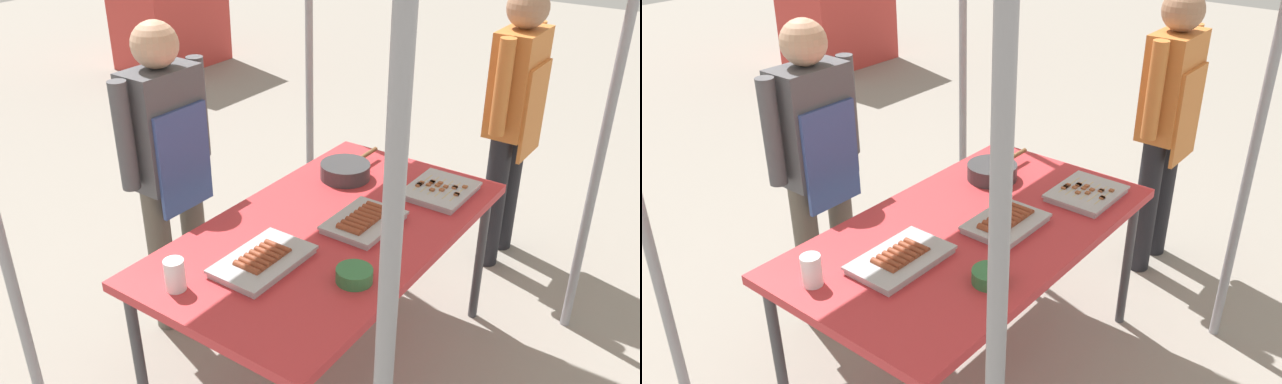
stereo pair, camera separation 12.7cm
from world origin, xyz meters
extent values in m
plane|color=gray|center=(0.00, 0.00, 0.00)|extent=(18.00, 18.00, 0.00)
cube|color=#C63338|center=(0.00, 0.00, 0.73)|extent=(1.60, 0.90, 0.04)
cylinder|color=#3F3F44|center=(0.74, -0.39, 0.35)|extent=(0.04, 0.04, 0.71)
cylinder|color=#3F3F44|center=(-0.74, 0.39, 0.35)|extent=(0.04, 0.04, 0.71)
cylinder|color=#3F3F44|center=(0.74, 0.39, 0.35)|extent=(0.04, 0.04, 0.71)
cylinder|color=gray|center=(-0.95, -0.80, 1.09)|extent=(0.04, 0.04, 2.18)
cylinder|color=gray|center=(0.95, -0.80, 1.09)|extent=(0.04, 0.04, 2.18)
cylinder|color=gray|center=(0.95, 0.80, 1.09)|extent=(0.04, 0.04, 2.18)
cube|color=#ADADB2|center=(-0.37, 0.05, 0.76)|extent=(0.37, 0.23, 0.02)
cube|color=#ADADB2|center=(-0.37, 0.05, 0.78)|extent=(0.38, 0.24, 0.01)
cylinder|color=brown|center=(-0.46, 0.05, 0.78)|extent=(0.03, 0.12, 0.03)
cylinder|color=brown|center=(-0.43, 0.05, 0.78)|extent=(0.03, 0.12, 0.03)
cylinder|color=brown|center=(-0.40, 0.05, 0.78)|extent=(0.03, 0.12, 0.03)
cylinder|color=brown|center=(-0.37, 0.05, 0.78)|extent=(0.03, 0.12, 0.03)
cylinder|color=brown|center=(-0.34, 0.05, 0.78)|extent=(0.03, 0.12, 0.03)
cylinder|color=brown|center=(-0.31, 0.05, 0.78)|extent=(0.03, 0.12, 0.03)
cylinder|color=brown|center=(-0.28, 0.05, 0.78)|extent=(0.03, 0.12, 0.03)
cube|color=#ADADB2|center=(0.54, -0.24, 0.76)|extent=(0.31, 0.26, 0.02)
cube|color=#ADADB2|center=(0.54, -0.24, 0.78)|extent=(0.33, 0.27, 0.01)
cylinder|color=tan|center=(0.54, -0.33, 0.78)|extent=(0.19, 0.01, 0.01)
cube|color=#9E512D|center=(0.60, -0.33, 0.78)|extent=(0.02, 0.02, 0.02)
cube|color=#9E512D|center=(0.51, -0.33, 0.78)|extent=(0.02, 0.02, 0.02)
cube|color=#9E512D|center=(0.52, -0.33, 0.78)|extent=(0.02, 0.02, 0.02)
cylinder|color=tan|center=(0.54, -0.29, 0.78)|extent=(0.19, 0.01, 0.01)
cube|color=#9E512D|center=(0.58, -0.29, 0.78)|extent=(0.02, 0.02, 0.02)
cube|color=#9E512D|center=(0.57, -0.29, 0.78)|extent=(0.02, 0.02, 0.02)
cylinder|color=tan|center=(0.54, -0.26, 0.78)|extent=(0.19, 0.01, 0.01)
cube|color=#9E512D|center=(0.51, -0.26, 0.78)|extent=(0.02, 0.02, 0.02)
cube|color=#9E512D|center=(0.55, -0.26, 0.78)|extent=(0.02, 0.02, 0.02)
cylinder|color=tan|center=(0.54, -0.22, 0.78)|extent=(0.19, 0.01, 0.01)
cube|color=#9E512D|center=(0.54, -0.22, 0.78)|extent=(0.02, 0.02, 0.02)
cube|color=#9E512D|center=(0.57, -0.22, 0.78)|extent=(0.02, 0.02, 0.02)
cube|color=#9E512D|center=(0.49, -0.22, 0.78)|extent=(0.02, 0.02, 0.02)
cylinder|color=tan|center=(0.54, -0.18, 0.78)|extent=(0.19, 0.01, 0.01)
cube|color=#9E512D|center=(0.57, -0.18, 0.78)|extent=(0.02, 0.02, 0.02)
cube|color=#9E512D|center=(0.56, -0.18, 0.78)|extent=(0.02, 0.02, 0.02)
cube|color=#9E512D|center=(0.56, -0.18, 0.78)|extent=(0.02, 0.02, 0.02)
cube|color=#9E512D|center=(0.53, -0.18, 0.78)|extent=(0.02, 0.02, 0.02)
cylinder|color=tan|center=(0.54, -0.15, 0.78)|extent=(0.19, 0.01, 0.01)
cube|color=#9E512D|center=(0.50, -0.15, 0.78)|extent=(0.02, 0.02, 0.02)
cube|color=#9E512D|center=(0.49, -0.15, 0.78)|extent=(0.02, 0.02, 0.02)
cube|color=#9E512D|center=(0.51, -0.15, 0.78)|extent=(0.02, 0.02, 0.02)
cube|color=#9E512D|center=(0.53, -0.15, 0.78)|extent=(0.02, 0.02, 0.02)
cube|color=#ADADB2|center=(0.09, -0.11, 0.76)|extent=(0.32, 0.23, 0.02)
cube|color=#ADADB2|center=(0.09, -0.11, 0.78)|extent=(0.33, 0.24, 0.01)
cylinder|color=brown|center=(-0.02, -0.11, 0.78)|extent=(0.03, 0.11, 0.03)
cylinder|color=brown|center=(0.01, -0.11, 0.78)|extent=(0.03, 0.11, 0.03)
cylinder|color=brown|center=(0.05, -0.11, 0.78)|extent=(0.03, 0.11, 0.03)
cylinder|color=brown|center=(0.08, -0.11, 0.78)|extent=(0.03, 0.11, 0.03)
cylinder|color=brown|center=(0.11, -0.11, 0.78)|extent=(0.03, 0.11, 0.03)
cylinder|color=brown|center=(0.14, -0.11, 0.78)|extent=(0.03, 0.11, 0.03)
cylinder|color=brown|center=(0.18, -0.11, 0.78)|extent=(0.03, 0.11, 0.03)
cylinder|color=brown|center=(0.21, -0.11, 0.78)|extent=(0.03, 0.11, 0.03)
cylinder|color=#38383A|center=(0.42, 0.21, 0.79)|extent=(0.24, 0.24, 0.07)
cylinder|color=brown|center=(0.62, 0.21, 0.80)|extent=(0.16, 0.02, 0.02)
cylinder|color=#386B33|center=(0.42, 0.21, 0.81)|extent=(0.22, 0.22, 0.01)
cylinder|color=#33723F|center=(-0.26, -0.29, 0.78)|extent=(0.14, 0.14, 0.05)
cylinder|color=white|center=(-0.67, 0.20, 0.81)|extent=(0.07, 0.07, 0.12)
cylinder|color=#595147|center=(-0.21, 0.84, 0.38)|extent=(0.12, 0.12, 0.76)
cylinder|color=#595147|center=(0.01, 0.84, 0.38)|extent=(0.12, 0.12, 0.76)
cube|color=#4C4C51|center=(-0.10, 0.84, 1.03)|extent=(0.34, 0.20, 0.54)
cube|color=#384C8C|center=(-0.10, 0.73, 0.90)|extent=(0.30, 0.02, 0.49)
cylinder|color=#4C4C51|center=(-0.32, 0.84, 1.06)|extent=(0.08, 0.08, 0.49)
cylinder|color=#4C4C51|center=(0.12, 0.84, 1.06)|extent=(0.08, 0.08, 0.49)
sphere|color=tan|center=(-0.10, 0.84, 1.41)|extent=(0.21, 0.21, 0.21)
cylinder|color=black|center=(1.26, -0.25, 0.39)|extent=(0.12, 0.12, 0.78)
cylinder|color=black|center=(1.48, -0.25, 0.39)|extent=(0.12, 0.12, 0.78)
cube|color=#CC7233|center=(1.37, -0.25, 1.06)|extent=(0.34, 0.20, 0.56)
cube|color=#CC7233|center=(1.37, -0.36, 0.92)|extent=(0.30, 0.02, 0.50)
cylinder|color=#CC7233|center=(1.15, -0.25, 1.09)|extent=(0.08, 0.08, 0.50)
cylinder|color=#CC7233|center=(1.59, -0.25, 1.09)|extent=(0.08, 0.08, 0.50)
sphere|color=#9E7256|center=(1.37, -0.25, 1.45)|extent=(0.21, 0.21, 0.21)
camera|label=1|loc=(-1.93, -1.33, 2.13)|focal=36.87mm
camera|label=2|loc=(-1.86, -1.43, 2.13)|focal=36.87mm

